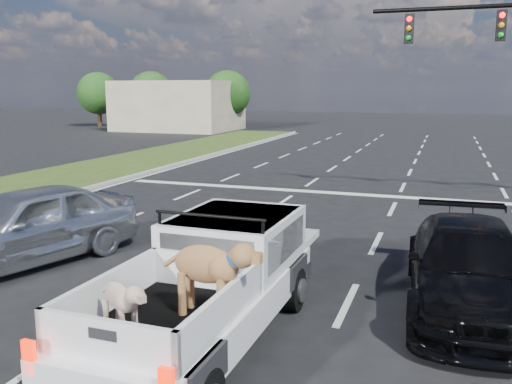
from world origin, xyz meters
TOP-DOWN VIEW (x-y plane):
  - ground at (0.00, 0.00)m, footprint 160.00×160.00m
  - road_markings at (0.00, 6.56)m, footprint 17.75×60.00m
  - grass_median_left at (-11.50, 6.00)m, footprint 5.00×60.00m
  - curb_left at (-9.05, 6.00)m, footprint 0.15×60.00m
  - building_left at (-20.00, 36.00)m, footprint 10.00×8.00m
  - tree_far_a at (-30.00, 38.00)m, footprint 4.20×4.20m
  - tree_far_b at (-24.00, 38.00)m, footprint 4.20×4.20m
  - tree_far_c at (-16.00, 38.00)m, footprint 4.20×4.20m
  - pickup_truck at (0.11, -1.99)m, footprint 2.03×5.06m
  - silver_sedan at (-5.00, 0.01)m, footprint 3.33×5.21m
  - black_coupe at (3.68, 0.53)m, footprint 2.24×4.97m

SIDE VIEW (x-z plane):
  - ground at x=0.00m, z-range 0.00..0.00m
  - road_markings at x=0.00m, z-range 0.00..0.01m
  - grass_median_left at x=-11.50m, z-range 0.00..0.10m
  - curb_left at x=-9.05m, z-range 0.00..0.14m
  - black_coupe at x=3.68m, z-range 0.00..1.41m
  - silver_sedan at x=-5.00m, z-range 0.00..1.65m
  - pickup_truck at x=0.11m, z-range -0.06..1.82m
  - building_left at x=-20.00m, z-range 0.00..4.40m
  - tree_far_a at x=-30.00m, z-range 0.59..5.99m
  - tree_far_b at x=-24.00m, z-range 0.59..5.99m
  - tree_far_c at x=-16.00m, z-range 0.59..5.99m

